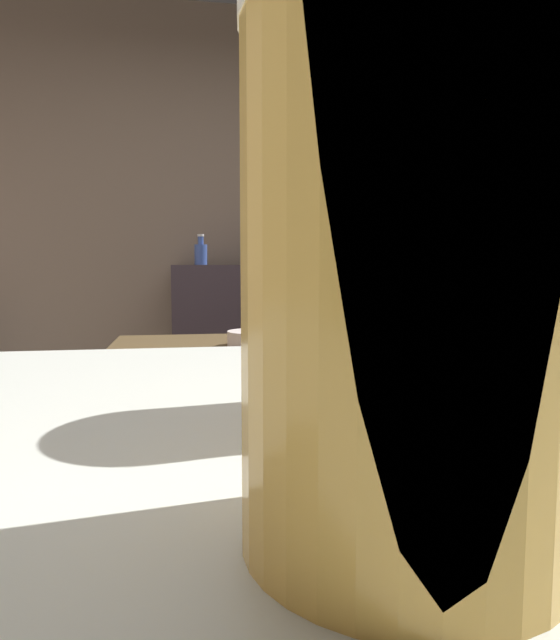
{
  "coord_description": "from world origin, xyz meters",
  "views": [
    {
      "loc": [
        -0.44,
        -1.27,
        1.15
      ],
      "look_at": [
        -0.35,
        -0.75,
        1.1
      ],
      "focal_mm": 31.22,
      "sensor_mm": 36.0,
      "label": 1
    }
  ],
  "objects_px": {
    "chefs_knife": "(449,340)",
    "bottle_soy": "(201,253)",
    "knife_block": "(554,308)",
    "mixing_bowl": "(255,338)",
    "pint_glass_near": "(434,261)",
    "bottle_vinegar": "(280,253)",
    "bottle_olive_oil": "(295,253)",
    "bottle_hot_sauce": "(260,248)",
    "pint_glass_far": "(407,275)",
    "bartender": "(422,326)"
  },
  "relations": [
    {
      "from": "chefs_knife",
      "to": "bottle_soy",
      "type": "xyz_separation_m",
      "value": [
        -0.83,
        1.38,
        0.33
      ]
    },
    {
      "from": "knife_block",
      "to": "bottle_soy",
      "type": "xyz_separation_m",
      "value": [
        -1.29,
        1.3,
        0.23
      ]
    },
    {
      "from": "mixing_bowl",
      "to": "chefs_knife",
      "type": "xyz_separation_m",
      "value": [
        0.69,
        0.01,
        -0.02
      ]
    },
    {
      "from": "pint_glass_near",
      "to": "bottle_vinegar",
      "type": "xyz_separation_m",
      "value": [
        0.4,
        2.89,
        0.08
      ]
    },
    {
      "from": "knife_block",
      "to": "bottle_olive_oil",
      "type": "bearing_deg",
      "value": 120.22
    },
    {
      "from": "pint_glass_near",
      "to": "bottle_hot_sauce",
      "type": "relative_size",
      "value": 0.59
    },
    {
      "from": "bottle_vinegar",
      "to": "bottle_hot_sauce",
      "type": "bearing_deg",
      "value": -165.14
    },
    {
      "from": "pint_glass_far",
      "to": "bottle_olive_oil",
      "type": "height_order",
      "value": "bottle_olive_oil"
    },
    {
      "from": "chefs_knife",
      "to": "bottle_vinegar",
      "type": "bearing_deg",
      "value": 93.1
    },
    {
      "from": "bartender",
      "to": "pint_glass_near",
      "type": "height_order",
      "value": "bartender"
    },
    {
      "from": "bartender",
      "to": "chefs_knife",
      "type": "xyz_separation_m",
      "value": [
        0.28,
        0.4,
        -0.1
      ]
    },
    {
      "from": "bottle_soy",
      "to": "bartender",
      "type": "bearing_deg",
      "value": -72.98
    },
    {
      "from": "mixing_bowl",
      "to": "bottle_olive_oil",
      "type": "relative_size",
      "value": 1.02
    },
    {
      "from": "knife_block",
      "to": "chefs_knife",
      "type": "height_order",
      "value": "knife_block"
    },
    {
      "from": "knife_block",
      "to": "bottle_soy",
      "type": "height_order",
      "value": "bottle_soy"
    },
    {
      "from": "chefs_knife",
      "to": "pint_glass_far",
      "type": "distance_m",
      "value": 1.9
    },
    {
      "from": "pint_glass_far",
      "to": "bottle_hot_sauce",
      "type": "xyz_separation_m",
      "value": [
        0.35,
        2.99,
        0.11
      ]
    },
    {
      "from": "bottle_vinegar",
      "to": "chefs_knife",
      "type": "bearing_deg",
      "value": -74.2
    },
    {
      "from": "mixing_bowl",
      "to": "bottle_olive_oil",
      "type": "height_order",
      "value": "bottle_olive_oil"
    },
    {
      "from": "pint_glass_near",
      "to": "knife_block",
      "type": "bearing_deg",
      "value": 52.8
    },
    {
      "from": "bartender",
      "to": "bottle_soy",
      "type": "bearing_deg",
      "value": 3.8
    },
    {
      "from": "bottle_soy",
      "to": "bottle_olive_oil",
      "type": "bearing_deg",
      "value": -1.49
    },
    {
      "from": "bartender",
      "to": "bottle_hot_sauce",
      "type": "height_order",
      "value": "bartender"
    },
    {
      "from": "bartender",
      "to": "mixing_bowl",
      "type": "bearing_deg",
      "value": 32.88
    },
    {
      "from": "knife_block",
      "to": "chefs_knife",
      "type": "xyz_separation_m",
      "value": [
        -0.46,
        -0.08,
        -0.1
      ]
    },
    {
      "from": "knife_block",
      "to": "bottle_olive_oil",
      "type": "relative_size",
      "value": 1.6
    },
    {
      "from": "bartender",
      "to": "mixing_bowl",
      "type": "distance_m",
      "value": 0.57
    },
    {
      "from": "knife_block",
      "to": "pint_glass_near",
      "type": "bearing_deg",
      "value": -127.2
    },
    {
      "from": "bottle_hot_sauce",
      "to": "knife_block",
      "type": "bearing_deg",
      "value": -51.69
    },
    {
      "from": "mixing_bowl",
      "to": "pint_glass_near",
      "type": "height_order",
      "value": "pint_glass_near"
    },
    {
      "from": "pint_glass_near",
      "to": "pint_glass_far",
      "type": "height_order",
      "value": "pint_glass_near"
    },
    {
      "from": "bottle_hot_sauce",
      "to": "bottle_olive_oil",
      "type": "xyz_separation_m",
      "value": [
        0.21,
        0.07,
        -0.03
      ]
    },
    {
      "from": "pint_glass_near",
      "to": "bottle_soy",
      "type": "bearing_deg",
      "value": 90.91
    },
    {
      "from": "pint_glass_near",
      "to": "bottle_vinegar",
      "type": "bearing_deg",
      "value": 82.08
    },
    {
      "from": "knife_block",
      "to": "chefs_knife",
      "type": "distance_m",
      "value": 0.48
    },
    {
      "from": "knife_block",
      "to": "pint_glass_far",
      "type": "height_order",
      "value": "pint_glass_far"
    },
    {
      "from": "bartender",
      "to": "bottle_vinegar",
      "type": "height_order",
      "value": "bartender"
    },
    {
      "from": "chefs_knife",
      "to": "pint_glass_near",
      "type": "relative_size",
      "value": 1.65
    },
    {
      "from": "pint_glass_far",
      "to": "bottle_vinegar",
      "type": "distance_m",
      "value": 3.05
    },
    {
      "from": "pint_glass_far",
      "to": "bottle_vinegar",
      "type": "relative_size",
      "value": 0.74
    },
    {
      "from": "bottle_hot_sauce",
      "to": "mixing_bowl",
      "type": "bearing_deg",
      "value": -97.99
    },
    {
      "from": "mixing_bowl",
      "to": "bartender",
      "type": "bearing_deg",
      "value": -43.89
    },
    {
      "from": "bottle_olive_oil",
      "to": "pint_glass_far",
      "type": "bearing_deg",
      "value": -100.39
    },
    {
      "from": "mixing_bowl",
      "to": "bottle_soy",
      "type": "relative_size",
      "value": 1.05
    },
    {
      "from": "knife_block",
      "to": "chefs_knife",
      "type": "bearing_deg",
      "value": -169.81
    },
    {
      "from": "knife_block",
      "to": "bottle_soy",
      "type": "bearing_deg",
      "value": 134.76
    },
    {
      "from": "pint_glass_far",
      "to": "bottle_hot_sauce",
      "type": "bearing_deg",
      "value": 83.4
    },
    {
      "from": "bottle_vinegar",
      "to": "bottle_olive_oil",
      "type": "relative_size",
      "value": 1.03
    },
    {
      "from": "bottle_soy",
      "to": "pint_glass_near",
      "type": "bearing_deg",
      "value": -89.09
    },
    {
      "from": "knife_block",
      "to": "bottle_vinegar",
      "type": "xyz_separation_m",
      "value": [
        -0.84,
        1.25,
        0.24
      ]
    }
  ]
}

